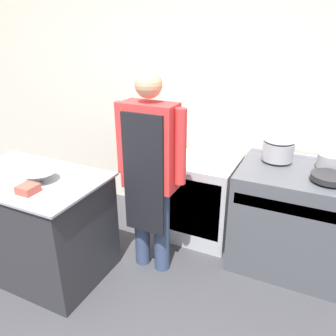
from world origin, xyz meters
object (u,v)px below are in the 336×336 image
at_px(saute_pan, 329,177).
at_px(stove, 294,218).
at_px(person_cook, 150,166).
at_px(fridge_unit, 205,198).
at_px(plastic_tub, 28,189).
at_px(mixing_bowl, 40,176).
at_px(sauce_pot, 331,161).
at_px(stock_pot, 278,149).

bearing_deg(saute_pan, stove, 146.29).
height_order(stove, person_cook, person_cook).
relative_size(fridge_unit, plastic_tub, 6.37).
bearing_deg(stove, saute_pan, -33.71).
distance_m(stove, mixing_bowl, 2.24).
relative_size(fridge_unit, person_cook, 0.48).
height_order(person_cook, saute_pan, person_cook).
height_order(mixing_bowl, saute_pan, mixing_bowl).
distance_m(stove, sauce_pot, 0.60).
bearing_deg(stove, fridge_unit, 174.22).
relative_size(saute_pan, sauce_pot, 1.27).
relative_size(stove, sauce_pot, 4.65).
bearing_deg(sauce_pot, mixing_bowl, -149.98).
xyz_separation_m(stove, sauce_pot, (0.21, 0.14, 0.55)).
bearing_deg(saute_pan, plastic_tub, -150.90).
height_order(fridge_unit, mixing_bowl, mixing_bowl).
relative_size(mixing_bowl, sauce_pot, 1.21).
xyz_separation_m(fridge_unit, stock_pot, (0.65, 0.05, 0.63)).
bearing_deg(saute_pan, stock_pot, 147.67).
relative_size(plastic_tub, saute_pan, 0.48).
height_order(fridge_unit, saute_pan, saute_pan).
bearing_deg(person_cook, stock_pot, 39.32).
xyz_separation_m(fridge_unit, person_cook, (-0.26, -0.70, 0.59)).
bearing_deg(stove, sauce_pot, 34.13).
xyz_separation_m(stove, stock_pot, (-0.23, 0.14, 0.59)).
height_order(person_cook, mixing_bowl, person_cook).
height_order(person_cook, stock_pot, person_cook).
xyz_separation_m(stock_pot, sauce_pot, (0.44, 0.00, -0.05)).
distance_m(stove, plastic_tub, 2.28).
bearing_deg(person_cook, saute_pan, 19.19).
relative_size(fridge_unit, mixing_bowl, 3.18).
bearing_deg(plastic_tub, person_cook, 44.12).
xyz_separation_m(stock_pot, saute_pan, (0.44, -0.28, -0.08)).
xyz_separation_m(mixing_bowl, sauce_pot, (2.10, 1.22, 0.05)).
xyz_separation_m(person_cook, plastic_tub, (-0.68, -0.66, -0.06)).
height_order(stock_pot, sauce_pot, stock_pot).
bearing_deg(stock_pot, fridge_unit, -175.58).
distance_m(mixing_bowl, stock_pot, 2.07).
relative_size(fridge_unit, stock_pot, 3.11).
bearing_deg(sauce_pot, stock_pot, 180.00).
relative_size(mixing_bowl, plastic_tub, 2.00).
relative_size(stove, plastic_tub, 7.67).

